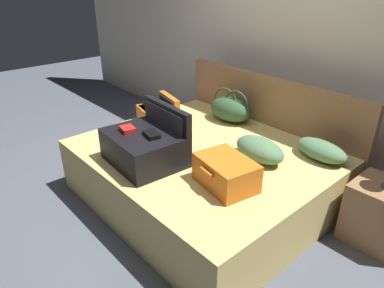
% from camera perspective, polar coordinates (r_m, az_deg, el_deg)
% --- Properties ---
extents(ground_plane, '(12.00, 12.00, 0.00)m').
position_cam_1_polar(ground_plane, '(3.02, -3.96, -11.57)').
color(ground_plane, '#4C515B').
extents(back_wall, '(8.00, 0.10, 2.60)m').
position_cam_1_polar(back_wall, '(3.66, 17.01, 16.60)').
color(back_wall, beige).
rests_on(back_wall, ground).
extents(bed, '(2.01, 1.69, 0.48)m').
position_cam_1_polar(bed, '(3.09, 1.76, -5.00)').
color(bed, tan).
rests_on(bed, ground).
extents(headboard, '(2.05, 0.08, 0.95)m').
position_cam_1_polar(headboard, '(3.59, 12.16, 3.20)').
color(headboard, olive).
rests_on(headboard, ground).
extents(hard_case_large, '(0.63, 0.53, 0.44)m').
position_cam_1_polar(hard_case_large, '(2.75, -7.68, -0.11)').
color(hard_case_large, black).
rests_on(hard_case_large, bed).
extents(hard_case_medium, '(0.47, 0.37, 0.21)m').
position_cam_1_polar(hard_case_medium, '(2.46, 5.53, -4.65)').
color(hard_case_medium, '#D16619').
rests_on(hard_case_medium, bed).
extents(hard_case_small, '(0.44, 0.40, 0.26)m').
position_cam_1_polar(hard_case_small, '(3.51, -5.58, 5.02)').
color(hard_case_small, '#D16619').
rests_on(hard_case_small, bed).
extents(duffel_bag, '(0.48, 0.33, 0.33)m').
position_cam_1_polar(duffel_bag, '(3.55, 6.27, 5.72)').
color(duffel_bag, '#2D4C2D').
rests_on(duffel_bag, bed).
extents(pillow_near_headboard, '(0.48, 0.32, 0.18)m').
position_cam_1_polar(pillow_near_headboard, '(2.85, 10.95, -0.86)').
color(pillow_near_headboard, '#4C724C').
rests_on(pillow_near_headboard, bed).
extents(pillow_center_head, '(0.46, 0.29, 0.15)m').
position_cam_1_polar(pillow_center_head, '(2.99, 20.33, -0.92)').
color(pillow_center_head, '#4C724C').
rests_on(pillow_center_head, bed).
extents(nightstand, '(0.44, 0.40, 0.48)m').
position_cam_1_polar(nightstand, '(2.98, 28.39, -10.10)').
color(nightstand, olive).
rests_on(nightstand, ground).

